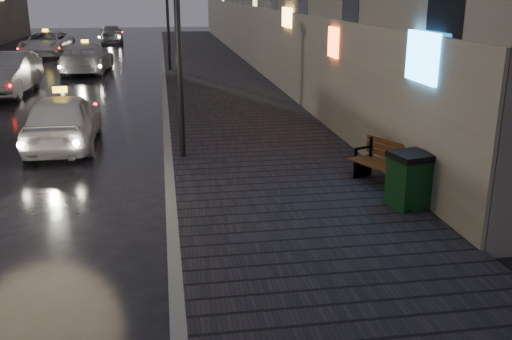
# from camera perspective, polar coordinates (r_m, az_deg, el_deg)

# --- Properties ---
(ground) EXTENTS (120.00, 120.00, 0.00)m
(ground) POSITION_cam_1_polar(r_m,az_deg,el_deg) (8.41, -18.52, -11.48)
(ground) COLOR black
(ground) RESTS_ON ground
(sidewalk) EXTENTS (4.60, 58.00, 0.15)m
(sidewalk) POSITION_cam_1_polar(r_m,az_deg,el_deg) (28.65, -4.39, 9.69)
(sidewalk) COLOR black
(sidewalk) RESTS_ON ground
(curb) EXTENTS (0.20, 58.00, 0.15)m
(curb) POSITION_cam_1_polar(r_m,az_deg,el_deg) (28.54, -9.26, 9.49)
(curb) COLOR slate
(curb) RESTS_ON ground
(lamp_near) EXTENTS (0.36, 0.36, 5.28)m
(lamp_near) POSITION_cam_1_polar(r_m,az_deg,el_deg) (13.29, -7.90, 15.38)
(lamp_near) COLOR black
(lamp_near) RESTS_ON sidewalk
(lamp_far) EXTENTS (0.36, 0.36, 5.28)m
(lamp_far) POSITION_cam_1_polar(r_m,az_deg,el_deg) (29.28, -8.90, 16.41)
(lamp_far) COLOR black
(lamp_far) RESTS_ON sidewalk
(bench) EXTENTS (1.22, 1.81, 0.88)m
(bench) POSITION_cam_1_polar(r_m,az_deg,el_deg) (11.81, 13.27, 0.51)
(bench) COLOR black
(bench) RESTS_ON sidewalk
(trash_bin) EXTENTS (0.80, 0.80, 1.02)m
(trash_bin) POSITION_cam_1_polar(r_m,az_deg,el_deg) (10.71, 15.10, -0.93)
(trash_bin) COLOR black
(trash_bin) RESTS_ON sidewalk
(taxi_near) EXTENTS (1.77, 4.26, 1.44)m
(taxi_near) POSITION_cam_1_polar(r_m,az_deg,el_deg) (15.78, -18.74, 4.78)
(taxi_near) COLOR silver
(taxi_near) RESTS_ON ground
(car_left_mid) EXTENTS (1.91, 4.98, 1.62)m
(car_left_mid) POSITION_cam_1_polar(r_m,az_deg,el_deg) (24.92, -23.69, 8.83)
(car_left_mid) COLOR gray
(car_left_mid) RESTS_ON ground
(taxi_mid) EXTENTS (2.42, 5.25, 1.49)m
(taxi_mid) POSITION_cam_1_polar(r_m,az_deg,el_deg) (30.25, -16.61, 10.72)
(taxi_mid) COLOR silver
(taxi_mid) RESTS_ON ground
(taxi_far) EXTENTS (2.94, 5.63, 1.51)m
(taxi_far) POSITION_cam_1_polar(r_m,az_deg,el_deg) (39.18, -20.20, 11.80)
(taxi_far) COLOR white
(taxi_far) RESTS_ON ground
(car_far) EXTENTS (2.10, 4.38, 1.44)m
(car_far) POSITION_cam_1_polar(r_m,az_deg,el_deg) (47.29, -14.26, 13.08)
(car_far) COLOR gray
(car_far) RESTS_ON ground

